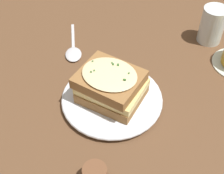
% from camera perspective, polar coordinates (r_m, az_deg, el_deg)
% --- Properties ---
extents(ground_plane, '(2.40, 2.40, 0.00)m').
position_cam_1_polar(ground_plane, '(0.74, 1.22, -2.13)').
color(ground_plane, brown).
extents(dinner_plate, '(0.24, 0.24, 0.02)m').
position_cam_1_polar(dinner_plate, '(0.73, 0.00, -2.15)').
color(dinner_plate, white).
rests_on(dinner_plate, ground_plane).
extents(sandwich, '(0.13, 0.15, 0.08)m').
position_cam_1_polar(sandwich, '(0.69, -0.19, 0.31)').
color(sandwich, olive).
rests_on(sandwich, dinner_plate).
extents(water_glass, '(0.07, 0.07, 0.10)m').
position_cam_1_polar(water_glass, '(0.92, 17.86, 10.73)').
color(water_glass, silver).
rests_on(water_glass, ground_plane).
extents(spoon, '(0.16, 0.11, 0.01)m').
position_cam_1_polar(spoon, '(0.86, -7.07, 6.33)').
color(spoon, silver).
rests_on(spoon, ground_plane).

